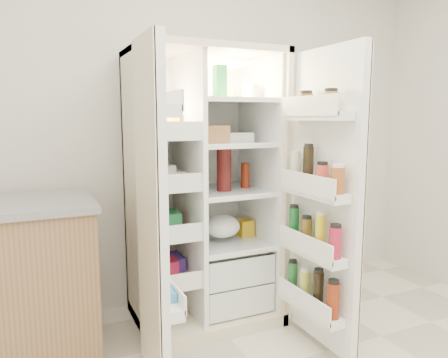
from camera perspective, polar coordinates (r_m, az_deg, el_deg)
name	(u,v)px	position (r m, az deg, el deg)	size (l,w,h in m)	color
wall_back	(187,120)	(3.16, -4.98, 7.85)	(4.00, 0.02, 2.70)	silver
refrigerator	(203,210)	(2.90, -2.78, -4.24)	(0.92, 0.70, 1.80)	beige
freezer_door	(153,214)	(2.15, -9.59, -4.73)	(0.15, 0.40, 1.72)	white
fridge_door	(323,205)	(2.51, 13.18, -3.37)	(0.17, 0.58, 1.72)	white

